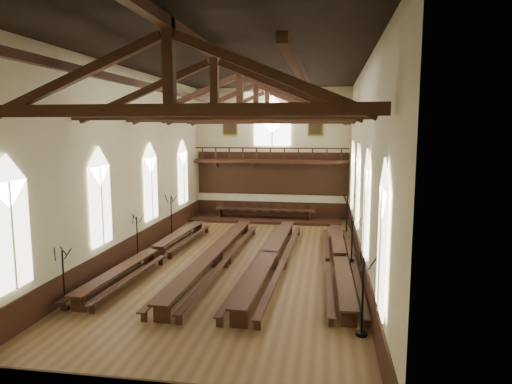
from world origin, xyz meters
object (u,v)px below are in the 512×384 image
candelabrum_left_mid (138,246)px  candelabrum_right_far (347,225)px  refectory_row_a (155,251)px  candelabrum_right_near (362,311)px  candelabrum_right_mid (352,254)px  candelabrum_left_far (172,224)px  refectory_row_d (340,258)px  dais (264,219)px  refectory_row_c (271,256)px  candelabrum_left_near (64,291)px  refectory_row_b (215,254)px  high_table (264,210)px

candelabrum_left_mid → candelabrum_right_far: bearing=30.6°
refectory_row_a → candelabrum_left_mid: size_ratio=5.81×
refectory_row_a → candelabrum_right_near: 12.37m
candelabrum_right_mid → candelabrum_left_far: bearing=154.5°
refectory_row_a → refectory_row_d: size_ratio=1.01×
refectory_row_a → dais: 12.29m
refectory_row_c → refectory_row_d: 3.44m
candelabrum_right_mid → candelabrum_right_far: candelabrum_right_far is taller
candelabrum_left_near → candelabrum_left_far: 12.12m
candelabrum_left_mid → candelabrum_right_near: bearing=-33.3°
refectory_row_b → candelabrum_left_far: 7.10m
refectory_row_a → refectory_row_b: refectory_row_b is taller
dais → high_table: size_ratio=1.53×
candelabrum_left_mid → candelabrum_right_far: candelabrum_right_far is taller
candelabrum_left_near → candelabrum_right_near: size_ratio=0.87×
candelabrum_left_far → dais: bearing=49.6°
high_table → candelabrum_left_mid: size_ratio=3.02×
refectory_row_c → candelabrum_right_near: (3.98, -7.06, 0.27)m
refectory_row_b → candelabrum_left_far: candelabrum_left_far is taller
candelabrum_left_far → candelabrum_right_near: 16.80m
refectory_row_c → candelabrum_right_near: bearing=-60.6°
refectory_row_c → candelabrum_left_near: (-7.12, -6.57, 0.16)m
refectory_row_c → candelabrum_right_far: candelabrum_right_far is taller
high_table → candelabrum_right_mid: candelabrum_right_mid is taller
dais → high_table: 0.68m
refectory_row_a → candelabrum_right_mid: bearing=1.0°
refectory_row_a → refectory_row_d: refectory_row_a is taller
dais → candelabrum_left_near: (-5.17, -18.20, 0.65)m
dais → refectory_row_a: bearing=-109.8°
dais → candelabrum_right_far: size_ratio=3.97×
high_table → candelabrum_left_far: 7.98m
candelabrum_left_far → candelabrum_right_mid: size_ratio=1.05×
refectory_row_c → candelabrum_right_mid: 3.99m
refectory_row_c → refectory_row_d: (3.43, 0.30, -0.06)m
dais → high_table: bearing=0.0°
candelabrum_right_far → candelabrum_left_near: bearing=-129.7°
refectory_row_d → candelabrum_left_near: candelabrum_left_near is taller
refectory_row_c → candelabrum_right_mid: size_ratio=5.77×
refectory_row_c → high_table: 11.79m
candelabrum_left_mid → candelabrum_right_mid: 11.10m
candelabrum_left_mid → candelabrum_right_mid: bearing=0.1°
refectory_row_a → refectory_row_c: refectory_row_c is taller
refectory_row_d → candelabrum_left_far: bearing=153.5°
candelabrum_left_mid → refectory_row_d: bearing=0.4°
candelabrum_left_far → candelabrum_left_mid: bearing=-90.0°
high_table → candelabrum_right_near: 19.61m
dais → candelabrum_left_near: candelabrum_left_near is taller
refectory_row_d → candelabrum_right_mid: size_ratio=5.46×
refectory_row_c → refectory_row_d: bearing=5.0°
dais → high_table: (0.00, 0.00, 0.68)m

